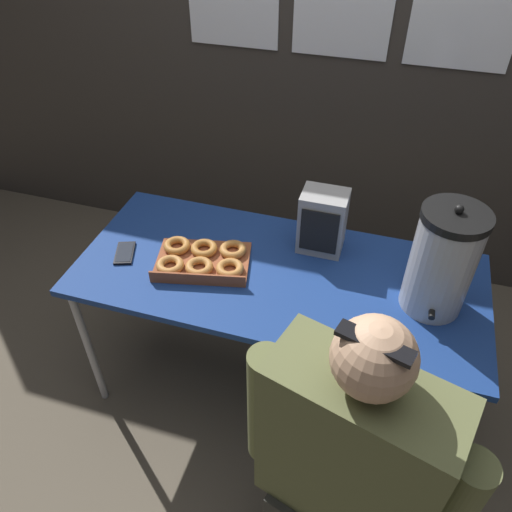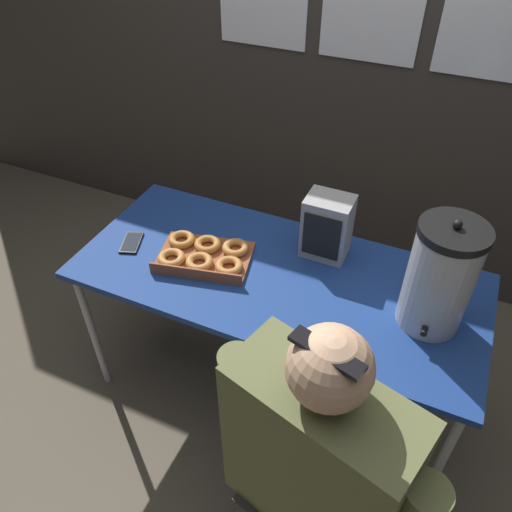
{
  "view_description": "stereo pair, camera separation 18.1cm",
  "coord_description": "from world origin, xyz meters",
  "px_view_note": "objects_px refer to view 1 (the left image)",
  "views": [
    {
      "loc": [
        0.33,
        -1.38,
        2.02
      ],
      "look_at": [
        -0.09,
        0.0,
        0.78
      ],
      "focal_mm": 35.0,
      "sensor_mm": 36.0,
      "label": 1
    },
    {
      "loc": [
        0.5,
        -1.31,
        2.02
      ],
      "look_at": [
        -0.09,
        0.0,
        0.78
      ],
      "focal_mm": 35.0,
      "sensor_mm": 36.0,
      "label": 2
    }
  ],
  "objects_px": {
    "donut_box": "(202,260)",
    "cell_phone": "(125,253)",
    "space_heater": "(323,222)",
    "person_seated": "(344,480)",
    "coffee_urn": "(442,261)"
  },
  "relations": [
    {
      "from": "cell_phone",
      "to": "person_seated",
      "type": "relative_size",
      "value": 0.12
    },
    {
      "from": "donut_box",
      "to": "space_heater",
      "type": "bearing_deg",
      "value": 16.92
    },
    {
      "from": "cell_phone",
      "to": "person_seated",
      "type": "xyz_separation_m",
      "value": [
        1.0,
        -0.58,
        -0.14
      ]
    },
    {
      "from": "cell_phone",
      "to": "donut_box",
      "type": "bearing_deg",
      "value": -13.52
    },
    {
      "from": "donut_box",
      "to": "cell_phone",
      "type": "distance_m",
      "value": 0.32
    },
    {
      "from": "donut_box",
      "to": "space_heater",
      "type": "relative_size",
      "value": 1.58
    },
    {
      "from": "space_heater",
      "to": "person_seated",
      "type": "xyz_separation_m",
      "value": [
        0.26,
        -0.86,
        -0.27
      ]
    },
    {
      "from": "donut_box",
      "to": "cell_phone",
      "type": "relative_size",
      "value": 2.71
    },
    {
      "from": "coffee_urn",
      "to": "person_seated",
      "type": "distance_m",
      "value": 0.76
    },
    {
      "from": "donut_box",
      "to": "coffee_urn",
      "type": "xyz_separation_m",
      "value": [
        0.86,
        0.04,
        0.18
      ]
    },
    {
      "from": "person_seated",
      "to": "donut_box",
      "type": "bearing_deg",
      "value": -26.71
    },
    {
      "from": "space_heater",
      "to": "coffee_urn",
      "type": "bearing_deg",
      "value": -24.24
    },
    {
      "from": "coffee_urn",
      "to": "space_heater",
      "type": "distance_m",
      "value": 0.49
    },
    {
      "from": "cell_phone",
      "to": "space_heater",
      "type": "height_order",
      "value": "space_heater"
    },
    {
      "from": "person_seated",
      "to": "space_heater",
      "type": "bearing_deg",
      "value": -57.52
    }
  ]
}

